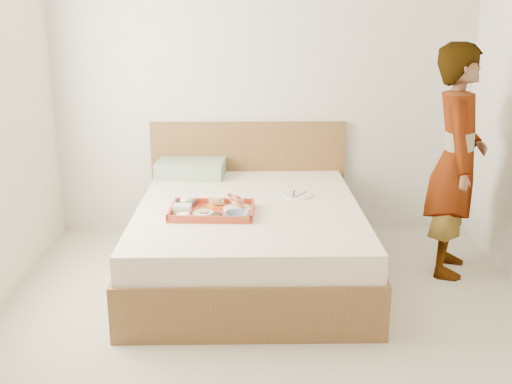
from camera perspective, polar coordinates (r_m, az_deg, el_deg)
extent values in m
cube|color=beige|center=(3.62, 1.54, -14.02)|extent=(3.50, 4.00, 0.01)
cube|color=silver|center=(5.15, 0.71, 10.46)|extent=(3.50, 0.01, 2.60)
cube|color=silver|center=(1.25, 5.90, -8.95)|extent=(3.50, 0.01, 2.60)
cube|color=brown|center=(4.41, -0.67, -4.44)|extent=(1.65, 2.00, 0.53)
cube|color=brown|center=(5.27, -0.73, 1.45)|extent=(1.65, 0.06, 0.95)
cube|color=gray|center=(5.09, -6.08, 2.22)|extent=(0.58, 0.42, 0.13)
cube|color=#B93620|center=(4.12, -4.13, -1.72)|extent=(0.58, 0.43, 0.05)
cylinder|color=white|center=(4.16, -1.75, -1.54)|extent=(0.20, 0.20, 0.01)
imported|color=#131941|center=(3.98, -1.77, -2.19)|extent=(0.17, 0.17, 0.04)
cylinder|color=black|center=(3.97, -3.69, -2.31)|extent=(0.08, 0.08, 0.03)
cylinder|color=white|center=(4.09, -4.96, -1.95)|extent=(0.14, 0.14, 0.01)
cylinder|color=orange|center=(4.24, -3.68, -1.25)|extent=(0.14, 0.14, 0.01)
imported|color=#131941|center=(4.26, -6.47, -1.04)|extent=(0.13, 0.13, 0.04)
cube|color=silver|center=(4.12, -6.89, -1.55)|extent=(0.12, 0.10, 0.05)
cylinder|color=white|center=(4.01, -6.85, -2.24)|extent=(0.08, 0.08, 0.03)
cylinder|color=white|center=(4.52, 3.91, -0.29)|extent=(0.29, 0.29, 0.01)
imported|color=white|center=(4.53, 18.21, 2.72)|extent=(0.56, 0.69, 1.65)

